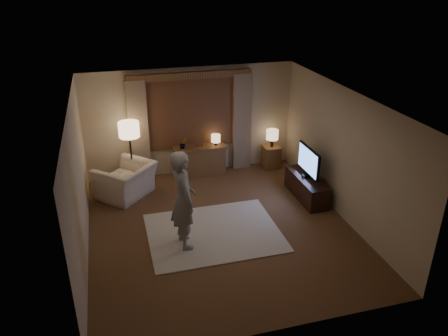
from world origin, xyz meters
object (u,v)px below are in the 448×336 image
object	(u,v)px
side_table	(271,157)
person	(183,200)
tv_stand	(306,187)
sideboard	(200,161)
armchair	(126,181)

from	to	relation	value
side_table	person	size ratio (longest dim) A/B	0.30
side_table	tv_stand	distance (m)	1.73
side_table	sideboard	bearing A→B (deg)	178.44
tv_stand	person	distance (m)	3.19
tv_stand	person	size ratio (longest dim) A/B	0.76
side_table	person	xyz separation A→B (m)	(-2.76, -2.80, 0.66)
sideboard	tv_stand	distance (m)	2.68
tv_stand	person	world-z (taller)	person
armchair	sideboard	bearing A→B (deg)	153.23
armchair	side_table	xyz separation A→B (m)	(3.64, 0.59, -0.09)
side_table	tv_stand	world-z (taller)	side_table
sideboard	side_table	size ratio (longest dim) A/B	2.14
person	armchair	bearing A→B (deg)	15.06
armchair	person	size ratio (longest dim) A/B	0.62
person	tv_stand	bearing A→B (deg)	-76.57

